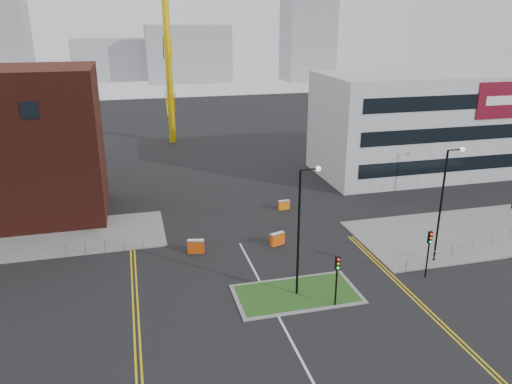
# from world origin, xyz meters

# --- Properties ---
(ground) EXTENTS (200.00, 200.00, 0.00)m
(ground) POSITION_xyz_m (0.00, 0.00, 0.00)
(ground) COLOR black
(ground) RESTS_ON ground
(pavement_right) EXTENTS (24.00, 10.00, 0.12)m
(pavement_right) POSITION_xyz_m (22.00, 14.00, 0.06)
(pavement_right) COLOR slate
(pavement_right) RESTS_ON ground
(island_kerb) EXTENTS (8.60, 4.60, 0.08)m
(island_kerb) POSITION_xyz_m (2.00, 8.00, 0.04)
(island_kerb) COLOR slate
(island_kerb) RESTS_ON ground
(grass_island) EXTENTS (8.00, 4.00, 0.12)m
(grass_island) POSITION_xyz_m (2.00, 8.00, 0.06)
(grass_island) COLOR #1F4F1A
(grass_island) RESTS_ON ground
(office_block) EXTENTS (25.00, 12.20, 12.00)m
(office_block) POSITION_xyz_m (26.01, 31.97, 6.00)
(office_block) COLOR #A7A9AB
(office_block) RESTS_ON ground
(streetlamp_island) EXTENTS (1.46, 0.36, 9.18)m
(streetlamp_island) POSITION_xyz_m (2.22, 8.00, 5.41)
(streetlamp_island) COLOR black
(streetlamp_island) RESTS_ON ground
(streetlamp_right_near) EXTENTS (1.46, 0.36, 9.18)m
(streetlamp_right_near) POSITION_xyz_m (14.22, 10.00, 5.41)
(streetlamp_right_near) COLOR black
(streetlamp_right_near) RESTS_ON ground
(traffic_light_island) EXTENTS (0.28, 0.33, 3.65)m
(traffic_light_island) POSITION_xyz_m (4.00, 5.98, 2.57)
(traffic_light_island) COLOR black
(traffic_light_island) RESTS_ON ground
(traffic_light_right) EXTENTS (0.28, 0.33, 3.65)m
(traffic_light_right) POSITION_xyz_m (12.00, 7.98, 2.57)
(traffic_light_right) COLOR black
(traffic_light_right) RESTS_ON ground
(railing_left) EXTENTS (6.05, 0.05, 1.10)m
(railing_left) POSITION_xyz_m (-11.00, 18.00, 0.74)
(railing_left) COLOR gray
(railing_left) RESTS_ON ground
(railing_right) EXTENTS (19.05, 5.05, 1.10)m
(railing_right) POSITION_xyz_m (20.50, 11.50, 0.78)
(railing_right) COLOR gray
(railing_right) RESTS_ON ground
(centre_line) EXTENTS (0.15, 30.00, 0.01)m
(centre_line) POSITION_xyz_m (0.00, 2.00, 0.01)
(centre_line) COLOR silver
(centre_line) RESTS_ON ground
(yellow_left_a) EXTENTS (0.12, 24.00, 0.01)m
(yellow_left_a) POSITION_xyz_m (-9.00, 10.00, 0.01)
(yellow_left_a) COLOR gold
(yellow_left_a) RESTS_ON ground
(yellow_left_b) EXTENTS (0.12, 24.00, 0.01)m
(yellow_left_b) POSITION_xyz_m (-8.70, 10.00, 0.01)
(yellow_left_b) COLOR gold
(yellow_left_b) RESTS_ON ground
(yellow_right_a) EXTENTS (0.12, 20.00, 0.01)m
(yellow_right_a) POSITION_xyz_m (9.50, 6.00, 0.01)
(yellow_right_a) COLOR gold
(yellow_right_a) RESTS_ON ground
(yellow_right_b) EXTENTS (0.12, 20.00, 0.01)m
(yellow_right_b) POSITION_xyz_m (9.80, 6.00, 0.01)
(yellow_right_b) COLOR gold
(yellow_right_b) RESTS_ON ground
(skyline_b) EXTENTS (24.00, 12.00, 16.00)m
(skyline_b) POSITION_xyz_m (10.00, 130.00, 8.00)
(skyline_b) COLOR gray
(skyline_b) RESTS_ON ground
(skyline_c) EXTENTS (14.00, 12.00, 28.00)m
(skyline_c) POSITION_xyz_m (45.00, 125.00, 14.00)
(skyline_c) COLOR gray
(skyline_c) RESTS_ON ground
(skyline_d) EXTENTS (30.00, 12.00, 12.00)m
(skyline_d) POSITION_xyz_m (-8.00, 140.00, 6.00)
(skyline_d) COLOR gray
(skyline_d) RESTS_ON ground
(barrier_left) EXTENTS (1.40, 0.71, 1.12)m
(barrier_left) POSITION_xyz_m (-3.83, 16.22, 0.61)
(barrier_left) COLOR #C4400A
(barrier_left) RESTS_ON ground
(barrier_mid) EXTENTS (1.34, 0.84, 1.07)m
(barrier_mid) POSITION_xyz_m (3.00, 16.00, 0.58)
(barrier_mid) COLOR #EA560D
(barrier_mid) RESTS_ON ground
(barrier_right) EXTENTS (1.13, 0.43, 0.94)m
(barrier_right) POSITION_xyz_m (6.00, 23.69, 0.51)
(barrier_right) COLOR orange
(barrier_right) RESTS_ON ground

